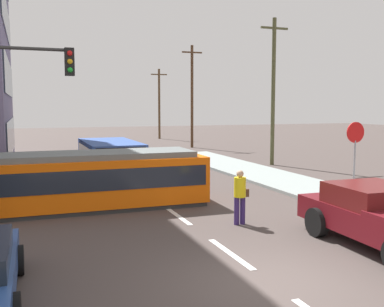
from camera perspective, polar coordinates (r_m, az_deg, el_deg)
ground_plane at (r=18.57m, az=-5.76°, el=-5.13°), size 120.00×120.00×0.00m
sidewalk_curb_right at (r=18.11m, az=19.15°, el=-5.50°), size 3.20×36.00×0.14m
lane_stripe_1 at (r=11.25m, az=4.90°, el=-12.55°), size 0.16×2.40×0.01m
lane_stripe_2 at (r=14.82m, az=-1.79°, el=-7.95°), size 0.16×2.40×0.01m
lane_stripe_3 at (r=22.66m, az=-8.51°, el=-3.12°), size 0.16×2.40×0.01m
lane_stripe_4 at (r=28.50m, az=-11.01°, el=-1.29°), size 0.16×2.40×0.01m
streetcar_tram at (r=16.24m, az=-12.99°, el=-3.21°), size 8.24×2.61×1.98m
city_bus at (r=22.84m, az=-10.36°, el=-0.42°), size 2.56×5.51×1.84m
pedestrian_crossing at (r=13.69m, az=6.14°, el=-5.13°), size 0.51×0.36×1.67m
stop_sign at (r=17.36m, az=20.04°, el=1.07°), size 0.76×0.07×2.88m
traffic_light_mast at (r=14.33m, az=-20.90°, el=6.49°), size 2.59×0.33×5.49m
utility_pole_mid at (r=27.72m, az=10.30°, el=8.02°), size 1.80×0.24×8.81m
utility_pole_far at (r=38.93m, az=-0.00°, el=7.49°), size 1.80×0.24×8.76m
utility_pole_distant at (r=49.51m, az=-4.20°, el=6.50°), size 1.80×0.24×7.62m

